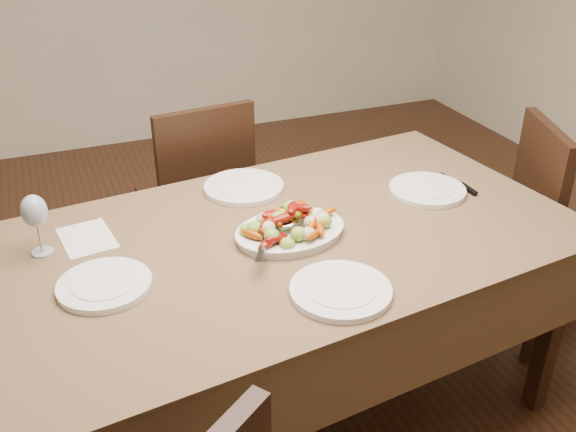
{
  "coord_description": "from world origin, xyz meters",
  "views": [
    {
      "loc": [
        -0.68,
        -1.51,
        1.78
      ],
      "look_at": [
        -0.02,
        0.11,
        0.82
      ],
      "focal_mm": 40.0,
      "sensor_mm": 36.0,
      "label": 1
    }
  ],
  "objects_px": {
    "dining_table": "(288,328)",
    "chair_far": "(194,198)",
    "plate_far": "(244,187)",
    "wine_glass": "(37,223)",
    "plate_near": "(341,291)",
    "serving_platter": "(290,233)",
    "plate_right": "(427,190)",
    "plate_left": "(105,285)",
    "chair_right": "(575,238)"
  },
  "relations": [
    {
      "from": "chair_far",
      "to": "plate_right",
      "type": "relative_size",
      "value": 3.51
    },
    {
      "from": "plate_left",
      "to": "plate_far",
      "type": "relative_size",
      "value": 0.91
    },
    {
      "from": "chair_far",
      "to": "plate_far",
      "type": "distance_m",
      "value": 0.63
    },
    {
      "from": "dining_table",
      "to": "serving_platter",
      "type": "bearing_deg",
      "value": -94.75
    },
    {
      "from": "chair_far",
      "to": "wine_glass",
      "type": "xyz_separation_m",
      "value": [
        -0.64,
        -0.73,
        0.39
      ]
    },
    {
      "from": "chair_right",
      "to": "plate_right",
      "type": "xyz_separation_m",
      "value": [
        -0.67,
        0.1,
        0.29
      ]
    },
    {
      "from": "plate_far",
      "to": "chair_right",
      "type": "bearing_deg",
      "value": -15.89
    },
    {
      "from": "plate_left",
      "to": "plate_near",
      "type": "relative_size",
      "value": 0.93
    },
    {
      "from": "chair_far",
      "to": "plate_left",
      "type": "distance_m",
      "value": 1.14
    },
    {
      "from": "serving_platter",
      "to": "wine_glass",
      "type": "height_order",
      "value": "wine_glass"
    },
    {
      "from": "serving_platter",
      "to": "plate_far",
      "type": "bearing_deg",
      "value": 94.53
    },
    {
      "from": "chair_right",
      "to": "plate_left",
      "type": "xyz_separation_m",
      "value": [
        -1.82,
        -0.08,
        0.29
      ]
    },
    {
      "from": "chair_right",
      "to": "plate_left",
      "type": "relative_size",
      "value": 3.66
    },
    {
      "from": "plate_far",
      "to": "wine_glass",
      "type": "height_order",
      "value": "wine_glass"
    },
    {
      "from": "dining_table",
      "to": "plate_far",
      "type": "distance_m",
      "value": 0.52
    },
    {
      "from": "chair_far",
      "to": "plate_right",
      "type": "xyz_separation_m",
      "value": [
        0.66,
        -0.82,
        0.29
      ]
    },
    {
      "from": "plate_right",
      "to": "wine_glass",
      "type": "relative_size",
      "value": 1.32
    },
    {
      "from": "serving_platter",
      "to": "plate_right",
      "type": "height_order",
      "value": "serving_platter"
    },
    {
      "from": "plate_left",
      "to": "plate_far",
      "type": "distance_m",
      "value": 0.7
    },
    {
      "from": "plate_right",
      "to": "plate_near",
      "type": "height_order",
      "value": "same"
    },
    {
      "from": "dining_table",
      "to": "serving_platter",
      "type": "xyz_separation_m",
      "value": [
        -0.0,
        -0.02,
        0.39
      ]
    },
    {
      "from": "wine_glass",
      "to": "plate_right",
      "type": "bearing_deg",
      "value": -3.59
    },
    {
      "from": "chair_far",
      "to": "plate_near",
      "type": "bearing_deg",
      "value": 87.95
    },
    {
      "from": "serving_platter",
      "to": "wine_glass",
      "type": "distance_m",
      "value": 0.76
    },
    {
      "from": "serving_platter",
      "to": "plate_right",
      "type": "distance_m",
      "value": 0.58
    },
    {
      "from": "plate_left",
      "to": "wine_glass",
      "type": "height_order",
      "value": "wine_glass"
    },
    {
      "from": "plate_right",
      "to": "plate_far",
      "type": "relative_size",
      "value": 0.95
    },
    {
      "from": "plate_far",
      "to": "serving_platter",
      "type": "bearing_deg",
      "value": -85.47
    },
    {
      "from": "chair_right",
      "to": "serving_platter",
      "type": "relative_size",
      "value": 2.75
    },
    {
      "from": "plate_left",
      "to": "wine_glass",
      "type": "bearing_deg",
      "value": 120.05
    },
    {
      "from": "plate_near",
      "to": "wine_glass",
      "type": "relative_size",
      "value": 1.37
    },
    {
      "from": "chair_far",
      "to": "plate_near",
      "type": "distance_m",
      "value": 1.29
    },
    {
      "from": "chair_right",
      "to": "plate_left",
      "type": "bearing_deg",
      "value": 112.74
    },
    {
      "from": "chair_right",
      "to": "plate_near",
      "type": "height_order",
      "value": "chair_right"
    },
    {
      "from": "dining_table",
      "to": "plate_right",
      "type": "distance_m",
      "value": 0.69
    },
    {
      "from": "serving_platter",
      "to": "plate_left",
      "type": "relative_size",
      "value": 1.33
    },
    {
      "from": "chair_right",
      "to": "chair_far",
      "type": "bearing_deg",
      "value": 75.77
    },
    {
      "from": "serving_platter",
      "to": "wine_glass",
      "type": "bearing_deg",
      "value": 165.54
    },
    {
      "from": "dining_table",
      "to": "chair_far",
      "type": "relative_size",
      "value": 1.94
    },
    {
      "from": "wine_glass",
      "to": "plate_far",
      "type": "bearing_deg",
      "value": 14.72
    },
    {
      "from": "plate_left",
      "to": "plate_right",
      "type": "height_order",
      "value": "same"
    },
    {
      "from": "dining_table",
      "to": "plate_left",
      "type": "bearing_deg",
      "value": -171.25
    },
    {
      "from": "plate_far",
      "to": "wine_glass",
      "type": "distance_m",
      "value": 0.73
    },
    {
      "from": "dining_table",
      "to": "plate_left",
      "type": "height_order",
      "value": "plate_left"
    },
    {
      "from": "dining_table",
      "to": "plate_left",
      "type": "relative_size",
      "value": 7.08
    },
    {
      "from": "wine_glass",
      "to": "plate_near",
      "type": "bearing_deg",
      "value": -35.19
    },
    {
      "from": "plate_right",
      "to": "plate_far",
      "type": "height_order",
      "value": "same"
    },
    {
      "from": "serving_platter",
      "to": "plate_left",
      "type": "distance_m",
      "value": 0.58
    },
    {
      "from": "dining_table",
      "to": "chair_right",
      "type": "relative_size",
      "value": 1.94
    },
    {
      "from": "plate_right",
      "to": "dining_table",
      "type": "bearing_deg",
      "value": -171.57
    }
  ]
}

